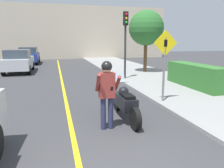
# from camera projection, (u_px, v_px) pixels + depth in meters

# --- Properties ---
(sidewalk_curb) EXTENTS (4.40, 44.00, 0.11)m
(sidewalk_curb) POSITION_uv_depth(u_px,v_px,m) (206.00, 98.00, 8.68)
(sidewalk_curb) COLOR gray
(sidewalk_curb) RESTS_ON ground
(road_center_line) EXTENTS (0.12, 36.00, 0.01)m
(road_center_line) POSITION_uv_depth(u_px,v_px,m) (65.00, 96.00, 9.25)
(road_center_line) COLOR yellow
(road_center_line) RESTS_ON ground
(building_backdrop) EXTENTS (28.00, 1.20, 6.70)m
(building_backdrop) POSITION_uv_depth(u_px,v_px,m) (61.00, 32.00, 27.71)
(building_backdrop) COLOR beige
(building_backdrop) RESTS_ON ground
(motorcycle) EXTENTS (0.62, 2.34, 1.29)m
(motorcycle) POSITION_uv_depth(u_px,v_px,m) (125.00, 102.00, 6.50)
(motorcycle) COLOR black
(motorcycle) RESTS_ON ground
(person_biker) EXTENTS (0.59, 0.49, 1.81)m
(person_biker) POSITION_uv_depth(u_px,v_px,m) (107.00, 88.00, 5.61)
(person_biker) COLOR #282D4C
(person_biker) RESTS_ON ground
(crossing_sign) EXTENTS (0.91, 0.08, 2.57)m
(crossing_sign) POSITION_uv_depth(u_px,v_px,m) (165.00, 59.00, 7.82)
(crossing_sign) COLOR slate
(crossing_sign) RESTS_ON sidewalk_curb
(traffic_light) EXTENTS (0.26, 0.30, 3.81)m
(traffic_light) POSITION_uv_depth(u_px,v_px,m) (126.00, 33.00, 12.49)
(traffic_light) COLOR #2D2D30
(traffic_light) RESTS_ON sidewalk_curb
(hedge_row) EXTENTS (0.90, 3.73, 1.08)m
(hedge_row) POSITION_uv_depth(u_px,v_px,m) (195.00, 76.00, 10.55)
(hedge_row) COLOR #33702D
(hedge_row) RESTS_ON sidewalk_curb
(street_tree) EXTENTS (2.43, 2.43, 4.29)m
(street_tree) POSITION_uv_depth(u_px,v_px,m) (146.00, 28.00, 15.16)
(street_tree) COLOR brown
(street_tree) RESTS_ON sidewalk_curb
(parked_car_silver) EXTENTS (1.88, 4.20, 1.68)m
(parked_car_silver) POSITION_uv_depth(u_px,v_px,m) (18.00, 61.00, 15.99)
(parked_car_silver) COLOR black
(parked_car_silver) RESTS_ON ground
(parked_car_blue) EXTENTS (1.88, 4.20, 1.68)m
(parked_car_blue) POSITION_uv_depth(u_px,v_px,m) (29.00, 55.00, 21.96)
(parked_car_blue) COLOR black
(parked_car_blue) RESTS_ON ground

